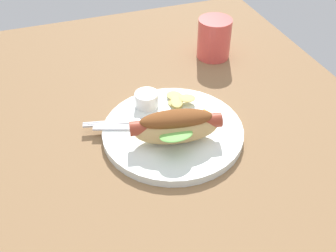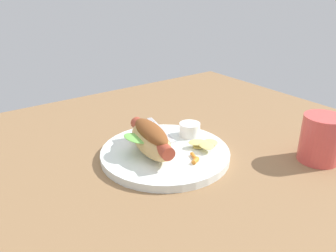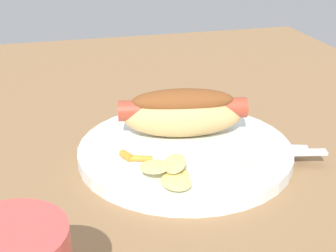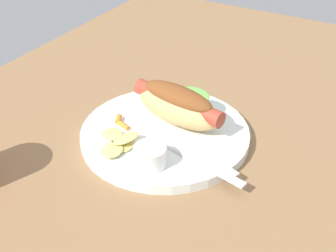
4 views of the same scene
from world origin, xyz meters
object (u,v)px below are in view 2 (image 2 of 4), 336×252
object	(u,v)px
knife	(156,134)
drinking_cup	(321,139)
plate	(165,153)
hot_dog	(151,139)
fork	(161,130)
chips_pile	(204,144)
carrot_garnish	(195,159)
sauce_ramekin	(191,130)

from	to	relation	value
knife	drinking_cup	size ratio (longest dim) A/B	1.47
plate	hot_dog	world-z (taller)	hot_dog
plate	fork	distance (cm)	9.72
fork	chips_pile	xyz separation A→B (cm)	(2.52, -12.22, 0.62)
carrot_garnish	knife	bearing A→B (deg)	87.64
plate	knife	xyz separation A→B (cm)	(2.75, 7.54, 0.98)
hot_dog	knife	bearing A→B (deg)	-30.12
plate	sauce_ramekin	world-z (taller)	sauce_ramekin
hot_dog	carrot_garnish	distance (cm)	9.74
chips_pile	drinking_cup	bearing A→B (deg)	-42.15
plate	knife	world-z (taller)	knife
plate	carrot_garnish	xyz separation A→B (cm)	(2.15, -7.06, 1.21)
hot_dog	drinking_cup	distance (cm)	34.26
hot_dog	sauce_ramekin	size ratio (longest dim) A/B	3.55
sauce_ramekin	fork	world-z (taller)	sauce_ramekin
plate	chips_pile	xyz separation A→B (cm)	(7.31, -3.82, 1.62)
carrot_garnish	sauce_ramekin	bearing A→B (deg)	55.16
knife	carrot_garnish	world-z (taller)	carrot_garnish
hot_dog	carrot_garnish	size ratio (longest dim) A/B	4.48
hot_dog	sauce_ramekin	distance (cm)	12.01
plate	sauce_ramekin	size ratio (longest dim) A/B	5.69
plate	drinking_cup	size ratio (longest dim) A/B	2.76
chips_pile	drinking_cup	world-z (taller)	drinking_cup
plate	hot_dog	bearing A→B (deg)	169.65
fork	plate	bearing A→B (deg)	162.60
drinking_cup	carrot_garnish	bearing A→B (deg)	151.03
hot_dog	chips_pile	world-z (taller)	hot_dog
fork	carrot_garnish	distance (cm)	15.68
knife	carrot_garnish	xyz separation A→B (cm)	(-0.60, -14.60, 0.23)
hot_dog	sauce_ramekin	bearing A→B (deg)	-71.87
drinking_cup	fork	bearing A→B (deg)	125.42
hot_dog	drinking_cup	world-z (taller)	drinking_cup
knife	chips_pile	world-z (taller)	chips_pile
knife	chips_pile	distance (cm)	12.26
sauce_ramekin	chips_pile	distance (cm)	6.22
fork	drinking_cup	bearing A→B (deg)	-132.31
drinking_cup	plate	bearing A→B (deg)	141.63
knife	chips_pile	xyz separation A→B (cm)	(4.55, -11.36, 0.64)
hot_dog	carrot_garnish	xyz separation A→B (cm)	(5.30, -7.63, -2.91)
sauce_ramekin	chips_pile	size ratio (longest dim) A/B	0.62
plate	fork	xyz separation A→B (cm)	(4.78, 8.40, 1.00)
hot_dog	plate	bearing A→B (deg)	-90.18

